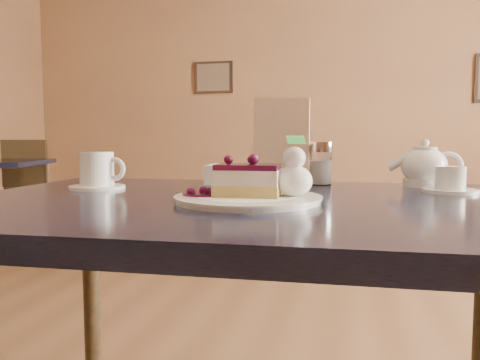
% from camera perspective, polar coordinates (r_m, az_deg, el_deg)
% --- Properties ---
extents(main_table, '(1.30, 0.89, 0.79)m').
position_cam_1_polar(main_table, '(0.99, 1.50, -7.05)').
color(main_table, black).
rests_on(main_table, ground).
extents(dessert_plate, '(0.28, 0.28, 0.01)m').
position_cam_1_polar(dessert_plate, '(0.93, 0.98, -2.34)').
color(dessert_plate, white).
rests_on(dessert_plate, main_table).
extents(cheesecake_slice, '(0.13, 0.09, 0.06)m').
position_cam_1_polar(cheesecake_slice, '(0.92, 0.98, -0.04)').
color(cheesecake_slice, tan).
rests_on(cheesecake_slice, dessert_plate).
extents(whipped_cream, '(0.07, 0.07, 0.06)m').
position_cam_1_polar(whipped_cream, '(0.92, 6.61, -0.10)').
color(whipped_cream, white).
rests_on(whipped_cream, dessert_plate).
extents(berry_sauce, '(0.08, 0.08, 0.01)m').
position_cam_1_polar(berry_sauce, '(0.94, -4.49, -1.69)').
color(berry_sauce, black).
rests_on(berry_sauce, dessert_plate).
extents(coffee_set, '(0.15, 0.14, 0.09)m').
position_cam_1_polar(coffee_set, '(1.22, -16.94, 0.91)').
color(coffee_set, white).
rests_on(coffee_set, main_table).
extents(tea_set, '(0.21, 0.25, 0.11)m').
position_cam_1_polar(tea_set, '(1.30, 22.01, 1.16)').
color(tea_set, white).
rests_on(tea_set, main_table).
extents(menu_card, '(0.15, 0.04, 0.23)m').
position_cam_1_polar(menu_card, '(1.27, 5.09, 4.63)').
color(menu_card, '#FFEEC6').
rests_on(menu_card, main_table).
extents(sugar_shaker, '(0.06, 0.06, 0.12)m').
position_cam_1_polar(sugar_shaker, '(1.29, 9.81, 2.06)').
color(sugar_shaker, white).
rests_on(sugar_shaker, main_table).
extents(napkin_stack, '(0.13, 0.13, 0.05)m').
position_cam_1_polar(napkin_stack, '(1.31, -1.03, 0.73)').
color(napkin_stack, white).
rests_on(napkin_stack, main_table).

